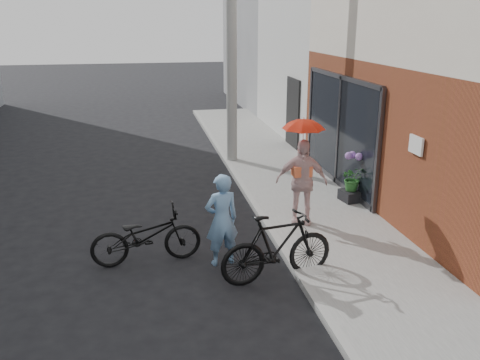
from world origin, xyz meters
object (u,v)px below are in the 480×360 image
object	(u,v)px
officer	(222,220)
bike_left	(146,236)
planter	(351,195)
bike_right	(277,247)
utility_pole	(231,32)
kimono_woman	(301,182)

from	to	relation	value
officer	bike_left	bearing A→B (deg)	-25.00
planter	bike_right	bearing A→B (deg)	-130.59
bike_right	planter	bearing A→B (deg)	-49.75
utility_pole	kimono_woman	xyz separation A→B (m)	(0.46, -4.70, -2.57)
utility_pole	bike_left	xyz separation A→B (m)	(-2.43, -5.58, -3.03)
officer	planter	distance (m)	3.81
utility_pole	officer	bearing A→B (deg)	-101.89
bike_left	kimono_woman	world-z (taller)	kimono_woman
utility_pole	planter	world-z (taller)	utility_pole
utility_pole	bike_right	xyz separation A→B (m)	(-0.50, -6.55, -2.96)
bike_right	kimono_woman	distance (m)	2.12
bike_right	bike_left	bearing A→B (deg)	54.11
kimono_woman	officer	bearing A→B (deg)	-129.75
utility_pole	bike_right	distance (m)	7.21
officer	bike_left	size ratio (longest dim) A/B	0.86
kimono_woman	planter	size ratio (longest dim) A/B	3.76
bike_right	utility_pole	bearing A→B (deg)	-13.53
utility_pole	planter	bearing A→B (deg)	-63.14
kimono_woman	planter	bearing A→B (deg)	49.06
utility_pole	bike_left	distance (m)	6.80
bike_right	officer	bearing A→B (deg)	37.46
utility_pole	officer	xyz separation A→B (m)	(-1.23, -5.86, -2.74)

